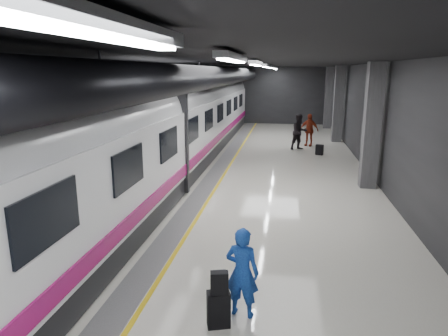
{
  "coord_description": "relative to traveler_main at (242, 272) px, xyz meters",
  "views": [
    {
      "loc": [
        1.53,
        -12.88,
        4.17
      ],
      "look_at": [
        -0.29,
        -1.31,
        1.33
      ],
      "focal_mm": 32.0,
      "sensor_mm": 36.0,
      "label": 1
    }
  ],
  "objects": [
    {
      "name": "traveler_far_a",
      "position": [
        1.37,
        15.66,
        0.16
      ],
      "size": [
        1.19,
        1.12,
        1.95
      ],
      "primitive_type": "imported",
      "rotation": [
        0.0,
        0.0,
        0.54
      ],
      "color": "black",
      "rests_on": "ground"
    },
    {
      "name": "ground",
      "position": [
        -0.87,
        6.68,
        -0.81
      ],
      "size": [
        40.0,
        40.0,
        0.0
      ],
      "primitive_type": "plane",
      "color": "silver",
      "rests_on": "ground"
    },
    {
      "name": "suitcase_main",
      "position": [
        -0.35,
        -0.38,
        -0.5
      ],
      "size": [
        0.43,
        0.34,
        0.62
      ],
      "primitive_type": "cube",
      "rotation": [
        0.0,
        0.0,
        0.31
      ],
      "color": "black",
      "rests_on": "ground"
    },
    {
      "name": "suitcase_far",
      "position": [
        2.38,
        14.36,
        -0.55
      ],
      "size": [
        0.43,
        0.36,
        0.53
      ],
      "primitive_type": "cube",
      "rotation": [
        0.0,
        0.0,
        -0.39
      ],
      "color": "black",
      "rests_on": "ground"
    },
    {
      "name": "traveler_main",
      "position": [
        0.0,
        0.0,
        0.0
      ],
      "size": [
        0.66,
        0.5,
        1.63
      ],
      "primitive_type": "imported",
      "rotation": [
        0.0,
        0.0,
        2.94
      ],
      "color": "blue",
      "rests_on": "ground"
    },
    {
      "name": "traveler_far_b",
      "position": [
        1.94,
        16.89,
        0.11
      ],
      "size": [
        1.17,
        0.79,
        1.84
      ],
      "primitive_type": "imported",
      "rotation": [
        0.0,
        0.0,
        -0.35
      ],
      "color": "#9B2B16",
      "rests_on": "ground"
    },
    {
      "name": "train",
      "position": [
        -4.12,
        6.68,
        1.26
      ],
      "size": [
        3.05,
        38.0,
        4.05
      ],
      "color": "black",
      "rests_on": "ground"
    },
    {
      "name": "shoulder_bag",
      "position": [
        -0.33,
        -0.42,
        0.0
      ],
      "size": [
        0.32,
        0.21,
        0.39
      ],
      "primitive_type": "cube",
      "rotation": [
        0.0,
        0.0,
        0.21
      ],
      "color": "black",
      "rests_on": "suitcase_main"
    },
    {
      "name": "platform_hall",
      "position": [
        -1.16,
        7.63,
        2.72
      ],
      "size": [
        10.02,
        40.02,
        4.51
      ],
      "color": "black",
      "rests_on": "ground"
    }
  ]
}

